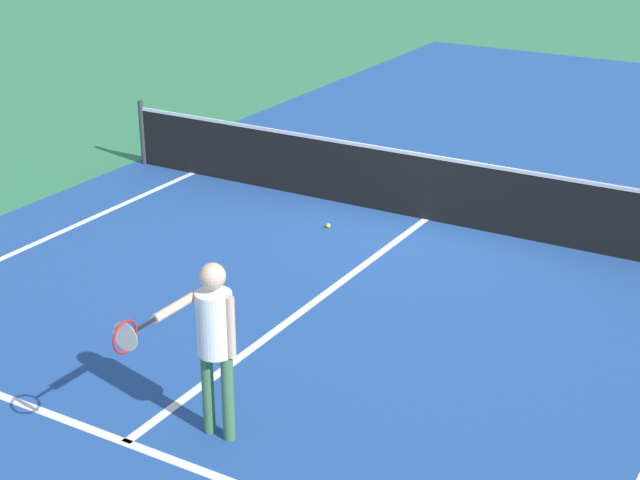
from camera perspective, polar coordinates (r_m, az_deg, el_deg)
name	(u,v)px	position (r m, az deg, el deg)	size (l,w,h in m)	color
ground_plane	(426,219)	(13.84, 6.21, 1.21)	(60.00, 60.00, 0.00)	#337F51
court_surface_inbounds	(426,219)	(13.84, 6.21, 1.22)	(10.62, 24.40, 0.00)	#234C93
line_service_near	(125,442)	(9.00, -11.33, -11.55)	(8.22, 0.10, 0.01)	white
line_center_service	(310,305)	(11.23, -0.60, -3.84)	(0.10, 6.40, 0.01)	white
net	(427,186)	(13.67, 6.30, 3.14)	(10.31, 0.09, 1.07)	#33383D
player_near	(213,332)	(8.43, -6.31, -5.40)	(0.52, 1.22, 1.69)	#3F7247
tennis_ball_near_net	(328,226)	(13.44, 0.48, 0.84)	(0.07, 0.07, 0.07)	#CCE033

